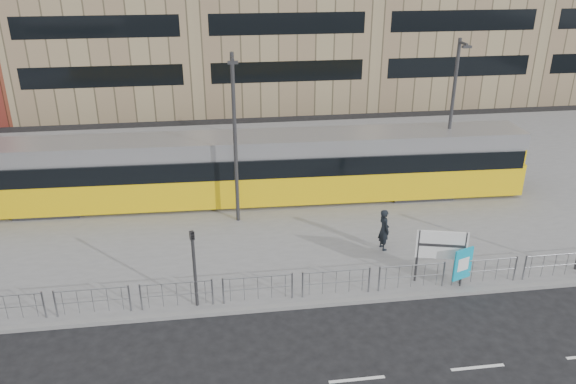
{
  "coord_description": "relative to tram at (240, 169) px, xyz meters",
  "views": [
    {
      "loc": [
        -2.05,
        -17.34,
        12.43
      ],
      "look_at": [
        1.21,
        6.0,
        2.16
      ],
      "focal_mm": 35.0,
      "sensor_mm": 36.0,
      "label": 1
    }
  ],
  "objects": [
    {
      "name": "ground",
      "position": [
        0.79,
        -9.9,
        -1.92
      ],
      "size": [
        120.0,
        120.0,
        0.0
      ],
      "primitive_type": "plane",
      "color": "black",
      "rests_on": "ground"
    },
    {
      "name": "plaza",
      "position": [
        0.79,
        2.1,
        -1.84
      ],
      "size": [
        64.0,
        24.0,
        0.15
      ],
      "primitive_type": "cube",
      "color": "slate",
      "rests_on": "ground"
    },
    {
      "name": "kerb",
      "position": [
        0.79,
        -9.85,
        -1.84
      ],
      "size": [
        64.0,
        0.25,
        0.17
      ],
      "primitive_type": "cube",
      "color": "gray",
      "rests_on": "ground"
    },
    {
      "name": "pedestrian_barrier",
      "position": [
        2.79,
        -9.4,
        -0.94
      ],
      "size": [
        32.07,
        0.07,
        1.1
      ],
      "color": "gray",
      "rests_on": "plaza"
    },
    {
      "name": "road_markings",
      "position": [
        1.79,
        -13.9,
        -1.91
      ],
      "size": [
        62.0,
        0.12,
        0.01
      ],
      "primitive_type": "cube",
      "color": "white",
      "rests_on": "ground"
    },
    {
      "name": "tram",
      "position": [
        0.0,
        0.0,
        0.0
      ],
      "size": [
        29.97,
        3.72,
        3.52
      ],
      "rotation": [
        0.0,
        0.0,
        -0.03
      ],
      "color": "yellow",
      "rests_on": "plaza"
    },
    {
      "name": "station_sign",
      "position": [
        7.31,
        -9.1,
        -0.19
      ],
      "size": [
        1.93,
        0.58,
        2.27
      ],
      "rotation": [
        0.0,
        0.0,
        -0.26
      ],
      "color": "#2D2D30",
      "rests_on": "plaza"
    },
    {
      "name": "ad_panel",
      "position": [
        8.09,
        -9.5,
        -0.78
      ],
      "size": [
        0.86,
        0.37,
        1.67
      ],
      "rotation": [
        0.0,
        0.0,
        0.35
      ],
      "color": "#2D2D30",
      "rests_on": "plaza"
    },
    {
      "name": "pedestrian",
      "position": [
        5.93,
        -6.16,
        -0.82
      ],
      "size": [
        0.57,
        0.76,
        1.9
      ],
      "primitive_type": "imported",
      "rotation": [
        0.0,
        0.0,
        1.74
      ],
      "color": "black",
      "rests_on": "plaza"
    },
    {
      "name": "traffic_light_west",
      "position": [
        -2.2,
        -9.37,
        0.21
      ],
      "size": [
        0.23,
        0.25,
        3.1
      ],
      "rotation": [
        0.0,
        0.0,
        0.38
      ],
      "color": "#2D2D30",
      "rests_on": "plaza"
    },
    {
      "name": "lamp_post_west",
      "position": [
        -0.27,
        -2.45,
        2.67
      ],
      "size": [
        0.45,
        1.04,
        8.14
      ],
      "color": "#2D2D30",
      "rests_on": "plaza"
    },
    {
      "name": "lamp_post_east",
      "position": [
        11.13,
        -0.28,
        2.7
      ],
      "size": [
        0.45,
        1.04,
        8.2
      ],
      "color": "#2D2D30",
      "rests_on": "plaza"
    }
  ]
}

